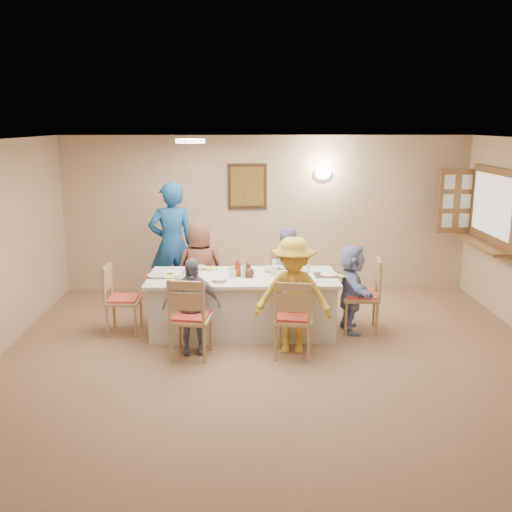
{
  "coord_description": "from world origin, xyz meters",
  "views": [
    {
      "loc": [
        -0.33,
        -5.59,
        2.69
      ],
      "look_at": [
        -0.2,
        1.4,
        1.05
      ],
      "focal_mm": 40.0,
      "sensor_mm": 36.0,
      "label": 1
    }
  ],
  "objects_px": {
    "diner_front_left": "(192,306)",
    "caregiver": "(172,245)",
    "dining_table": "(243,304)",
    "chair_front_left": "(191,316)",
    "chair_front_right": "(294,317)",
    "diner_front_right": "(293,295)",
    "diner_back_left": "(200,269)",
    "chair_right_end": "(361,295)",
    "serving_hatch": "(494,208)",
    "chair_back_right": "(284,281)",
    "diner_back_right": "(285,272)",
    "chair_left_end": "(123,299)",
    "diner_right_end": "(352,288)",
    "condiment_ketchup": "(238,267)",
    "chair_back_left": "(201,281)"
  },
  "relations": [
    {
      "from": "diner_front_left",
      "to": "caregiver",
      "type": "relative_size",
      "value": 0.62
    },
    {
      "from": "dining_table",
      "to": "chair_front_left",
      "type": "height_order",
      "value": "chair_front_left"
    },
    {
      "from": "chair_front_right",
      "to": "diner_front_right",
      "type": "bearing_deg",
      "value": -80.09
    },
    {
      "from": "diner_back_left",
      "to": "chair_right_end",
      "type": "bearing_deg",
      "value": 157.2
    },
    {
      "from": "serving_hatch",
      "to": "chair_right_end",
      "type": "distance_m",
      "value": 2.43
    },
    {
      "from": "chair_back_right",
      "to": "diner_back_right",
      "type": "bearing_deg",
      "value": -90.73
    },
    {
      "from": "chair_left_end",
      "to": "diner_back_right",
      "type": "relative_size",
      "value": 0.72
    },
    {
      "from": "serving_hatch",
      "to": "chair_back_right",
      "type": "distance_m",
      "value": 3.16
    },
    {
      "from": "diner_back_left",
      "to": "chair_back_right",
      "type": "bearing_deg",
      "value": -179.54
    },
    {
      "from": "chair_back_right",
      "to": "diner_back_right",
      "type": "distance_m",
      "value": 0.21
    },
    {
      "from": "chair_front_left",
      "to": "diner_right_end",
      "type": "bearing_deg",
      "value": -150.15
    },
    {
      "from": "chair_front_right",
      "to": "condiment_ketchup",
      "type": "height_order",
      "value": "condiment_ketchup"
    },
    {
      "from": "diner_front_left",
      "to": "diner_right_end",
      "type": "xyz_separation_m",
      "value": [
        2.02,
        0.68,
        0.0
      ]
    },
    {
      "from": "diner_back_right",
      "to": "caregiver",
      "type": "relative_size",
      "value": 0.68
    },
    {
      "from": "chair_back_right",
      "to": "chair_left_end",
      "type": "distance_m",
      "value": 2.29
    },
    {
      "from": "chair_front_right",
      "to": "chair_right_end",
      "type": "bearing_deg",
      "value": -129.99
    },
    {
      "from": "diner_back_left",
      "to": "chair_front_left",
      "type": "bearing_deg",
      "value": 84.75
    },
    {
      "from": "chair_back_left",
      "to": "chair_right_end",
      "type": "height_order",
      "value": "chair_right_end"
    },
    {
      "from": "serving_hatch",
      "to": "diner_back_left",
      "type": "bearing_deg",
      "value": -177.22
    },
    {
      "from": "diner_back_left",
      "to": "diner_back_right",
      "type": "bearing_deg",
      "value": 174.75
    },
    {
      "from": "serving_hatch",
      "to": "diner_back_right",
      "type": "relative_size",
      "value": 1.18
    },
    {
      "from": "chair_front_right",
      "to": "diner_back_left",
      "type": "relative_size",
      "value": 0.71
    },
    {
      "from": "diner_front_left",
      "to": "condiment_ketchup",
      "type": "xyz_separation_m",
      "value": [
        0.54,
        0.67,
        0.3
      ]
    },
    {
      "from": "chair_right_end",
      "to": "chair_back_left",
      "type": "bearing_deg",
      "value": -103.37
    },
    {
      "from": "chair_back_left",
      "to": "diner_back_right",
      "type": "bearing_deg",
      "value": 2.08
    },
    {
      "from": "caregiver",
      "to": "condiment_ketchup",
      "type": "bearing_deg",
      "value": 113.23
    },
    {
      "from": "serving_hatch",
      "to": "chair_front_left",
      "type": "xyz_separation_m",
      "value": [
        -4.18,
        -1.68,
        -1.01
      ]
    },
    {
      "from": "serving_hatch",
      "to": "chair_right_end",
      "type": "height_order",
      "value": "serving_hatch"
    },
    {
      "from": "chair_front_right",
      "to": "chair_left_end",
      "type": "xyz_separation_m",
      "value": [
        -2.15,
        0.8,
        -0.02
      ]
    },
    {
      "from": "dining_table",
      "to": "diner_front_left",
      "type": "relative_size",
      "value": 2.09
    },
    {
      "from": "caregiver",
      "to": "chair_back_left",
      "type": "bearing_deg",
      "value": 125.03
    },
    {
      "from": "chair_back_right",
      "to": "chair_left_end",
      "type": "height_order",
      "value": "chair_back_right"
    },
    {
      "from": "chair_right_end",
      "to": "diner_back_left",
      "type": "distance_m",
      "value": 2.26
    },
    {
      "from": "chair_front_right",
      "to": "diner_back_right",
      "type": "bearing_deg",
      "value": -80.09
    },
    {
      "from": "chair_left_end",
      "to": "chair_front_right",
      "type": "bearing_deg",
      "value": -109.29
    },
    {
      "from": "diner_back_right",
      "to": "diner_front_left",
      "type": "relative_size",
      "value": 1.09
    },
    {
      "from": "serving_hatch",
      "to": "dining_table",
      "type": "distance_m",
      "value": 3.85
    },
    {
      "from": "serving_hatch",
      "to": "diner_back_right",
      "type": "bearing_deg",
      "value": -176.1
    },
    {
      "from": "serving_hatch",
      "to": "diner_right_end",
      "type": "bearing_deg",
      "value": -157.77
    },
    {
      "from": "chair_back_right",
      "to": "chair_right_end",
      "type": "distance_m",
      "value": 1.24
    },
    {
      "from": "chair_left_end",
      "to": "diner_back_left",
      "type": "xyz_separation_m",
      "value": [
        0.95,
        0.68,
        0.22
      ]
    },
    {
      "from": "chair_back_right",
      "to": "diner_front_right",
      "type": "xyz_separation_m",
      "value": [
        -0.0,
        -1.48,
        0.24
      ]
    },
    {
      "from": "chair_front_left",
      "to": "diner_back_left",
      "type": "height_order",
      "value": "diner_back_left"
    },
    {
      "from": "chair_left_end",
      "to": "diner_front_right",
      "type": "bearing_deg",
      "value": -106.43
    },
    {
      "from": "chair_right_end",
      "to": "condiment_ketchup",
      "type": "height_order",
      "value": "condiment_ketchup"
    },
    {
      "from": "chair_front_left",
      "to": "chair_front_right",
      "type": "xyz_separation_m",
      "value": [
        1.2,
        0.0,
        -0.01
      ]
    },
    {
      "from": "serving_hatch",
      "to": "diner_front_left",
      "type": "height_order",
      "value": "serving_hatch"
    },
    {
      "from": "dining_table",
      "to": "diner_back_right",
      "type": "relative_size",
      "value": 1.91
    },
    {
      "from": "chair_back_left",
      "to": "diner_front_left",
      "type": "xyz_separation_m",
      "value": [
        0.0,
        -1.48,
        0.11
      ]
    },
    {
      "from": "serving_hatch",
      "to": "diner_back_right",
      "type": "height_order",
      "value": "serving_hatch"
    }
  ]
}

